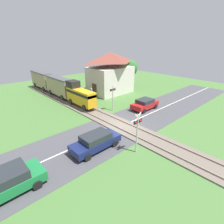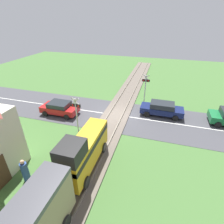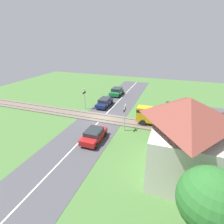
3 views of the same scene
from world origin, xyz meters
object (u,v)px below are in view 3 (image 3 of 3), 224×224
at_px(train, 217,121).
at_px(crossing_signal_west_approach, 84,96).
at_px(car_near_crossing, 105,102).
at_px(car_behind_queue, 117,91).
at_px(crossing_signal_east_approach, 125,114).
at_px(pedestrian_by_station, 172,136).
at_px(car_far_side, 94,135).
at_px(station_building, 184,138).

distance_m(train, crossing_signal_west_approach, 18.59).
relative_size(train, car_near_crossing, 4.19).
relative_size(car_behind_queue, crossing_signal_east_approach, 1.17).
xyz_separation_m(car_behind_queue, crossing_signal_west_approach, (8.78, -2.58, 1.43)).
distance_m(crossing_signal_west_approach, pedestrian_by_station, 14.96).
distance_m(car_far_side, crossing_signal_east_approach, 4.52).
xyz_separation_m(train, crossing_signal_east_approach, (2.44, -10.40, 0.34)).
relative_size(train, car_far_side, 4.71).
bearing_deg(station_building, car_near_crossing, -136.32).
bearing_deg(crossing_signal_east_approach, crossing_signal_west_approach, -121.31).
bearing_deg(pedestrian_by_station, car_far_side, -72.76).
height_order(car_near_crossing, car_far_side, car_near_crossing).
height_order(crossing_signal_east_approach, pedestrian_by_station, crossing_signal_east_approach).
bearing_deg(pedestrian_by_station, crossing_signal_west_approach, -112.57).
height_order(train, car_far_side, train).
bearing_deg(station_building, crossing_signal_west_approach, -125.44).
distance_m(car_near_crossing, pedestrian_by_station, 13.67).
bearing_deg(car_near_crossing, car_behind_queue, 180.00).
relative_size(crossing_signal_east_approach, station_building, 0.47).
height_order(car_behind_queue, pedestrian_by_station, pedestrian_by_station).
distance_m(car_near_crossing, car_behind_queue, 6.62).
distance_m(car_far_side, station_building, 9.58).
relative_size(train, car_behind_queue, 4.50).
height_order(crossing_signal_west_approach, station_building, station_building).
relative_size(car_behind_queue, crossing_signal_west_approach, 1.17).
relative_size(crossing_signal_east_approach, pedestrian_by_station, 2.03).
distance_m(car_near_crossing, station_building, 17.40).
height_order(train, car_behind_queue, train).
bearing_deg(crossing_signal_west_approach, pedestrian_by_station, 67.43).
xyz_separation_m(train, station_building, (7.85, -3.97, 1.42)).
relative_size(station_building, pedestrian_by_station, 4.29).
distance_m(car_near_crossing, crossing_signal_west_approach, 3.66).
height_order(train, crossing_signal_west_approach, crossing_signal_west_approach).
xyz_separation_m(train, pedestrian_by_station, (3.27, -4.68, -1.10)).
bearing_deg(pedestrian_by_station, car_behind_queue, -142.37).
xyz_separation_m(car_far_side, car_behind_queue, (-17.07, -2.88, 0.05)).
xyz_separation_m(train, car_behind_queue, (-11.22, -15.85, -1.09)).
xyz_separation_m(car_near_crossing, pedestrian_by_station, (7.87, 11.17, 0.03)).
relative_size(car_far_side, station_building, 0.53).
relative_size(car_near_crossing, car_behind_queue, 1.08).
bearing_deg(car_behind_queue, train, 54.71).
distance_m(car_behind_queue, crossing_signal_east_approach, 14.78).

